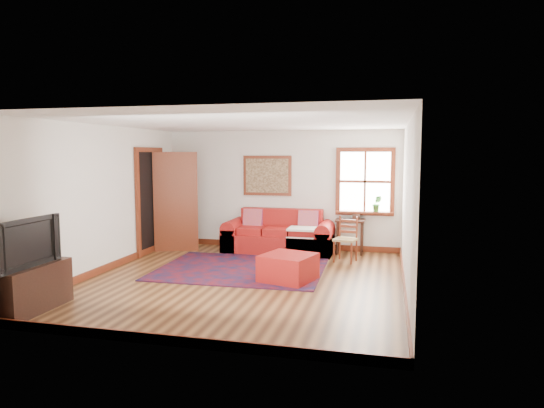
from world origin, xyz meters
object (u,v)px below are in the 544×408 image
(ladder_back_chair, at_px, (346,238))
(side_table, at_px, (350,225))
(red_ottoman, at_px, (288,268))
(media_cabinet, at_px, (29,288))
(red_leather_sofa, at_px, (279,238))

(ladder_back_chair, bearing_deg, side_table, 89.30)
(ladder_back_chair, bearing_deg, red_ottoman, -114.86)
(red_ottoman, height_order, side_table, side_table)
(side_table, relative_size, ladder_back_chair, 0.82)
(red_ottoman, distance_m, media_cabinet, 3.68)
(red_ottoman, xyz_separation_m, side_table, (0.78, 2.41, 0.36))
(ladder_back_chair, distance_m, media_cabinet, 5.36)
(side_table, xyz_separation_m, media_cabinet, (-3.72, -4.62, -0.27))
(ladder_back_chair, bearing_deg, media_cabinet, -133.84)
(side_table, bearing_deg, media_cabinet, -128.88)
(red_leather_sofa, xyz_separation_m, side_table, (1.43, 0.20, 0.28))
(media_cabinet, bearing_deg, side_table, 51.12)
(side_table, bearing_deg, red_leather_sofa, -172.22)
(side_table, bearing_deg, red_ottoman, -107.88)
(ladder_back_chair, relative_size, media_cabinet, 0.77)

